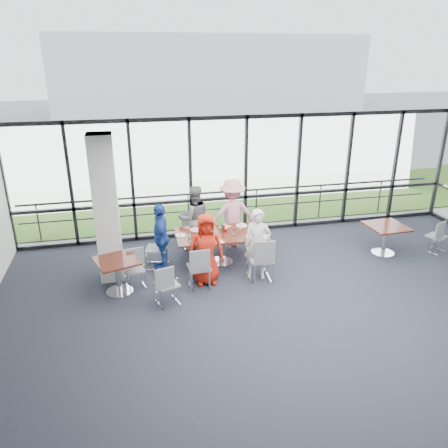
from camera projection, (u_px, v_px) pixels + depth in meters
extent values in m
cube|color=#222430|center=(319.00, 334.00, 7.79)|extent=(12.00, 10.00, 0.02)
cube|color=silver|center=(336.00, 157.00, 6.62)|extent=(12.00, 10.00, 0.04)
cube|color=white|center=(246.00, 175.00, 11.74)|extent=(12.00, 0.10, 3.20)
cube|color=white|center=(106.00, 210.00, 9.18)|extent=(0.50, 0.50, 3.20)
cube|color=gray|center=(210.00, 183.00, 16.87)|extent=(80.00, 70.00, 0.02)
cube|color=#395D1D|center=(222.00, 198.00, 15.04)|extent=(80.00, 5.00, 0.01)
cube|color=silver|center=(206.00, 74.00, 36.55)|extent=(24.00, 10.00, 6.00)
cylinder|color=#2D2D33|center=(239.00, 207.00, 12.68)|extent=(12.00, 0.06, 0.06)
cube|color=#371A0B|center=(221.00, 234.00, 10.19)|extent=(2.14, 1.24, 0.04)
cylinder|color=silver|center=(221.00, 249.00, 10.33)|extent=(0.12, 0.12, 0.71)
cylinder|color=silver|center=(221.00, 262.00, 10.45)|extent=(0.56, 0.56, 0.03)
cube|color=#371A0B|center=(117.00, 261.00, 8.88)|extent=(1.02, 1.02, 0.04)
cylinder|color=silver|center=(118.00, 277.00, 9.02)|extent=(0.12, 0.12, 0.71)
cube|color=#371A0B|center=(387.00, 226.00, 10.65)|extent=(0.94, 0.94, 0.04)
cylinder|color=silver|center=(384.00, 240.00, 10.79)|extent=(0.12, 0.12, 0.71)
imported|color=red|center=(206.00, 249.00, 9.27)|extent=(0.79, 0.53, 1.57)
imported|color=silver|center=(258.00, 244.00, 9.50)|extent=(0.68, 0.58, 1.58)
imported|color=slate|center=(194.00, 218.00, 10.85)|extent=(0.85, 0.56, 1.68)
imported|color=pink|center=(232.00, 214.00, 10.98)|extent=(1.19, 0.66, 1.79)
imported|color=#1E3F94|center=(161.00, 237.00, 9.87)|extent=(0.55, 0.95, 1.58)
cylinder|color=white|center=(200.00, 241.00, 9.73)|extent=(0.25, 0.25, 0.01)
cylinder|color=white|center=(251.00, 236.00, 10.00)|extent=(0.25, 0.25, 0.01)
cylinder|color=white|center=(196.00, 230.00, 10.37)|extent=(0.28, 0.28, 0.01)
cylinder|color=white|center=(241.00, 226.00, 10.62)|extent=(0.27, 0.27, 0.01)
cylinder|color=white|center=(180.00, 235.00, 10.05)|extent=(0.24, 0.24, 0.01)
cylinder|color=white|center=(213.00, 236.00, 9.84)|extent=(0.07, 0.07, 0.14)
cylinder|color=white|center=(234.00, 233.00, 10.02)|extent=(0.07, 0.07, 0.14)
cylinder|color=white|center=(220.00, 226.00, 10.43)|extent=(0.07, 0.07, 0.15)
cylinder|color=white|center=(189.00, 236.00, 9.85)|extent=(0.06, 0.06, 0.13)
cube|color=silver|center=(217.00, 242.00, 9.71)|extent=(0.31, 0.23, 0.00)
cube|color=silver|center=(260.00, 236.00, 10.04)|extent=(0.33, 0.29, 0.00)
cube|color=silver|center=(225.00, 227.00, 10.56)|extent=(0.34, 0.34, 0.00)
cube|color=black|center=(224.00, 231.00, 10.29)|extent=(0.10, 0.07, 0.04)
cylinder|color=#B60509|center=(224.00, 229.00, 10.21)|extent=(0.06, 0.06, 0.18)
cylinder|color=#1F7B31|center=(222.00, 228.00, 10.23)|extent=(0.05, 0.05, 0.20)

